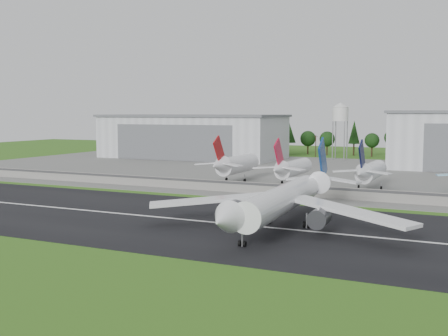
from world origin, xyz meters
The scene contains 13 objects.
ground centered at (0.00, 0.00, 0.00)m, with size 600.00×600.00×0.00m, color #235B15.
runway centered at (0.00, 10.00, 0.05)m, with size 320.00×60.00×0.10m, color black.
runway_centerline centered at (0.00, 10.00, 0.11)m, with size 220.00×1.00×0.02m, color white.
apron centered at (0.00, 120.00, 0.05)m, with size 320.00×150.00×0.10m, color slate.
blast_fence centered at (0.00, 54.99, 1.81)m, with size 240.00×0.61×3.50m.
hangar_west centered at (-80.00, 164.92, 11.63)m, with size 97.00×44.00×23.20m.
water_tower centered at (-5.00, 185.00, 24.55)m, with size 8.40×8.40×29.40m.
utility_poles centered at (0.00, 200.00, 0.00)m, with size 230.00×3.00×12.00m, color black, non-canonical shape.
treeline centered at (0.00, 215.00, 0.00)m, with size 320.00×16.00×22.00m, color black, non-canonical shape.
main_airliner centered at (25.85, 9.56, 4.89)m, with size 57.19×59.23×18.17m.
parked_jet_red_a centered at (-15.31, 76.59, 6.40)m, with size 7.36×31.29×16.92m.
parked_jet_red_b centered at (5.37, 76.53, 6.00)m, with size 7.36×31.29×16.49m.
parked_jet_navy centered at (31.03, 76.54, 6.05)m, with size 7.36×31.29×16.55m.
Camera 1 is at (64.70, -99.41, 24.28)m, focal length 45.00 mm.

